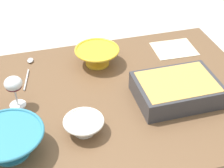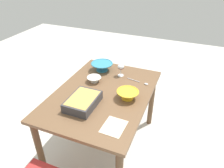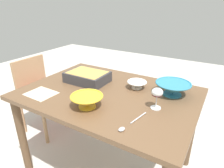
% 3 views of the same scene
% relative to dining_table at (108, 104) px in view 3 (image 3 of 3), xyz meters
% --- Properties ---
extents(ground_plane, '(8.00, 8.00, 0.00)m').
position_rel_dining_table_xyz_m(ground_plane, '(0.00, 0.00, -0.67)').
color(ground_plane, beige).
extents(dining_table, '(1.33, 0.95, 0.78)m').
position_rel_dining_table_xyz_m(dining_table, '(0.00, 0.00, 0.00)').
color(dining_table, brown).
rests_on(dining_table, ground_plane).
extents(chair, '(0.41, 0.43, 0.85)m').
position_rel_dining_table_xyz_m(chair, '(1.02, -0.14, -0.20)').
color(chair, '#B22D2D').
rests_on(chair, ground_plane).
extents(wine_glass, '(0.08, 0.08, 0.15)m').
position_rel_dining_table_xyz_m(wine_glass, '(-0.40, 0.05, 0.21)').
color(wine_glass, white).
rests_on(wine_glass, dining_table).
extents(casserole_dish, '(0.35, 0.25, 0.09)m').
position_rel_dining_table_xyz_m(casserole_dish, '(0.27, -0.08, 0.15)').
color(casserole_dish, '#38383D').
rests_on(casserole_dish, dining_table).
extents(mixing_bowl, '(0.22, 0.22, 0.09)m').
position_rel_dining_table_xyz_m(mixing_bowl, '(0.00, 0.27, 0.15)').
color(mixing_bowl, yellow).
rests_on(mixing_bowl, dining_table).
extents(small_bowl, '(0.16, 0.16, 0.06)m').
position_rel_dining_table_xyz_m(small_bowl, '(-0.16, -0.18, 0.14)').
color(small_bowl, white).
rests_on(small_bowl, dining_table).
extents(serving_bowl, '(0.26, 0.26, 0.10)m').
position_rel_dining_table_xyz_m(serving_bowl, '(-0.44, -0.21, 0.16)').
color(serving_bowl, teal).
rests_on(serving_bowl, dining_table).
extents(serving_spoon, '(0.07, 0.26, 0.01)m').
position_rel_dining_table_xyz_m(serving_spoon, '(-0.33, 0.32, 0.11)').
color(serving_spoon, silver).
rests_on(serving_spoon, dining_table).
extents(napkin, '(0.22, 0.19, 0.00)m').
position_rel_dining_table_xyz_m(napkin, '(0.42, 0.29, 0.11)').
color(napkin, beige).
rests_on(napkin, dining_table).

